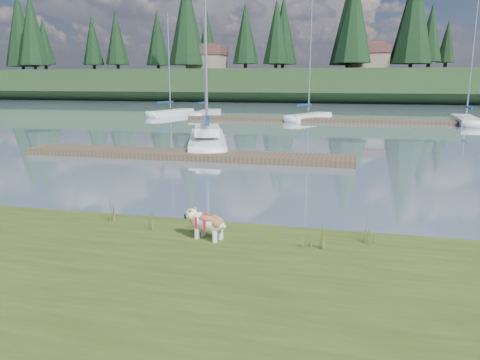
# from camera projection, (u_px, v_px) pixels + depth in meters

# --- Properties ---
(ground) EXTENTS (200.00, 200.00, 0.00)m
(ground) POSITION_uv_depth(u_px,v_px,m) (309.00, 121.00, 41.42)
(ground) COLOR gray
(ground) RESTS_ON ground
(bank) EXTENTS (60.00, 9.00, 0.35)m
(bank) POSITION_uv_depth(u_px,v_px,m) (90.00, 314.00, 7.19)
(bank) COLOR #3C4D1A
(bank) RESTS_ON ground
(ridge) EXTENTS (200.00, 20.00, 5.00)m
(ridge) POSITION_uv_depth(u_px,v_px,m) (333.00, 86.00, 81.73)
(ridge) COLOR #1C3219
(ridge) RESTS_ON ground
(bulldog) EXTENTS (1.02, 0.60, 0.60)m
(bulldog) POSITION_uv_depth(u_px,v_px,m) (207.00, 222.00, 9.96)
(bulldog) COLOR silver
(bulldog) RESTS_ON bank
(sailboat_main) EXTENTS (4.60, 9.46, 13.39)m
(sailboat_main) POSITION_uv_depth(u_px,v_px,m) (207.00, 137.00, 26.74)
(sailboat_main) COLOR silver
(sailboat_main) RESTS_ON ground
(dock_near) EXTENTS (16.00, 2.00, 0.30)m
(dock_near) POSITION_uv_depth(u_px,v_px,m) (184.00, 155.00, 22.36)
(dock_near) COLOR #4C3D2C
(dock_near) RESTS_ON ground
(dock_far) EXTENTS (26.00, 2.20, 0.30)m
(dock_far) POSITION_uv_depth(u_px,v_px,m) (332.00, 120.00, 40.93)
(dock_far) COLOR #4C3D2C
(dock_far) RESTS_ON ground
(sailboat_bg_0) EXTENTS (3.28, 6.97, 10.10)m
(sailboat_bg_0) POSITION_uv_depth(u_px,v_px,m) (174.00, 112.00, 48.36)
(sailboat_bg_0) COLOR silver
(sailboat_bg_0) RESTS_ON ground
(sailboat_bg_1) EXTENTS (1.46, 7.12, 10.71)m
(sailboat_bg_1) POSITION_uv_depth(u_px,v_px,m) (207.00, 113.00, 47.59)
(sailboat_bg_1) COLOR silver
(sailboat_bg_1) RESTS_ON ground
(sailboat_bg_2) EXTENTS (4.25, 6.88, 10.59)m
(sailboat_bg_2) POSITION_uv_depth(u_px,v_px,m) (312.00, 116.00, 43.20)
(sailboat_bg_2) COLOR silver
(sailboat_bg_2) RESTS_ON ground
(sailboat_bg_3) EXTENTS (2.05, 8.08, 11.76)m
(sailboat_bg_3) POSITION_uv_depth(u_px,v_px,m) (465.00, 119.00, 39.97)
(sailboat_bg_3) COLOR silver
(sailboat_bg_3) RESTS_ON ground
(weed_0) EXTENTS (0.17, 0.14, 0.61)m
(weed_0) POSITION_uv_depth(u_px,v_px,m) (151.00, 219.00, 10.53)
(weed_0) COLOR #475B23
(weed_0) RESTS_ON bank
(weed_1) EXTENTS (0.17, 0.14, 0.47)m
(weed_1) POSITION_uv_depth(u_px,v_px,m) (215.00, 221.00, 10.59)
(weed_1) COLOR #475B23
(weed_1) RESTS_ON bank
(weed_2) EXTENTS (0.17, 0.14, 0.60)m
(weed_2) POSITION_uv_depth(u_px,v_px,m) (321.00, 237.00, 9.41)
(weed_2) COLOR #475B23
(weed_2) RESTS_ON bank
(weed_3) EXTENTS (0.17, 0.14, 0.65)m
(weed_3) POSITION_uv_depth(u_px,v_px,m) (110.00, 210.00, 11.24)
(weed_3) COLOR #475B23
(weed_3) RESTS_ON bank
(weed_4) EXTENTS (0.17, 0.14, 0.36)m
(weed_4) POSITION_uv_depth(u_px,v_px,m) (307.00, 240.00, 9.53)
(weed_4) COLOR #475B23
(weed_4) RESTS_ON bank
(weed_5) EXTENTS (0.17, 0.14, 0.58)m
(weed_5) POSITION_uv_depth(u_px,v_px,m) (370.00, 232.00, 9.68)
(weed_5) COLOR #475B23
(weed_5) RESTS_ON bank
(mud_lip) EXTENTS (60.00, 0.50, 0.14)m
(mud_lip) POSITION_uv_depth(u_px,v_px,m) (188.00, 231.00, 11.39)
(mud_lip) COLOR #33281C
(mud_lip) RESTS_ON ground
(conifer_0) EXTENTS (5.72, 5.72, 14.15)m
(conifer_0) POSITION_uv_depth(u_px,v_px,m) (32.00, 29.00, 86.52)
(conifer_0) COLOR #382619
(conifer_0) RESTS_ON ridge
(conifer_1) EXTENTS (4.40, 4.40, 11.30)m
(conifer_1) POSITION_uv_depth(u_px,v_px,m) (117.00, 37.00, 87.16)
(conifer_1) COLOR #382619
(conifer_1) RESTS_ON ridge
(conifer_2) EXTENTS (6.60, 6.60, 16.05)m
(conifer_2) POSITION_uv_depth(u_px,v_px,m) (187.00, 20.00, 80.38)
(conifer_2) COLOR #382619
(conifer_2) RESTS_ON ridge
(conifer_3) EXTENTS (4.84, 4.84, 12.25)m
(conifer_3) POSITION_uv_depth(u_px,v_px,m) (276.00, 31.00, 81.11)
(conifer_3) COLOR #382619
(conifer_3) RESTS_ON ridge
(conifer_4) EXTENTS (6.16, 6.16, 15.10)m
(conifer_4) POSITION_uv_depth(u_px,v_px,m) (354.00, 16.00, 72.14)
(conifer_4) COLOR #382619
(conifer_4) RESTS_ON ridge
(conifer_5) EXTENTS (3.96, 3.96, 10.35)m
(conifer_5) POSITION_uv_depth(u_px,v_px,m) (431.00, 32.00, 73.66)
(conifer_5) COLOR #382619
(conifer_5) RESTS_ON ridge
(house_0) EXTENTS (6.30, 5.30, 4.65)m
(house_0) POSITION_uv_depth(u_px,v_px,m) (207.00, 58.00, 82.91)
(house_0) COLOR gray
(house_0) RESTS_ON ridge
(house_1) EXTENTS (6.30, 5.30, 4.65)m
(house_1) POSITION_uv_depth(u_px,v_px,m) (370.00, 56.00, 77.42)
(house_1) COLOR gray
(house_1) RESTS_ON ridge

